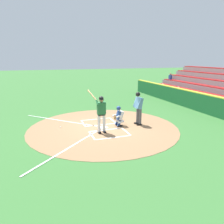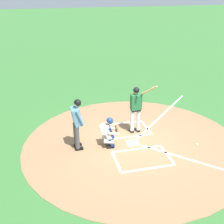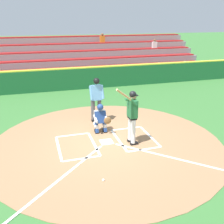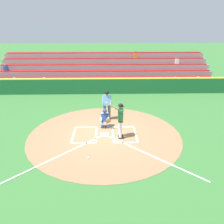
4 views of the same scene
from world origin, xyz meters
The scene contains 9 objects.
ground_plane centered at (0.00, 0.00, 0.00)m, with size 120.00×120.00×0.00m, color #387033.
dirt_circle centered at (0.00, 0.00, 0.01)m, with size 8.00×8.00×0.01m, color #99704C.
home_plate_and_chalk centered at (0.00, 0.88, 0.01)m, with size 7.93×4.91×0.01m.
batter centered at (-0.80, 0.34, 1.10)m, with size 0.91×0.74×2.13m.
catcher centered at (-0.03, -0.89, 0.59)m, with size 0.59×0.61×1.13m.
plate_umpire centered at (-0.14, -2.00, 1.08)m, with size 0.60×0.43×1.86m.
baseball centered at (0.71, 2.21, 0.04)m, with size 0.07×0.07×0.07m, color white.
backstop_wall centered at (0.00, -7.50, 0.65)m, with size 22.00×0.36×1.31m.
bleacher_stand centered at (0.00, -11.33, 1.00)m, with size 20.00×5.10×3.00m.
Camera 3 is at (2.21, 7.98, 4.11)m, focal length 42.16 mm.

